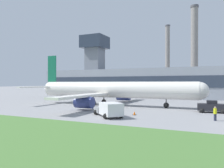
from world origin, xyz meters
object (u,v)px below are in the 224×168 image
Objects in this scene: baggage_truck at (109,110)px; ground_crew_person at (215,114)px; airplane at (111,90)px; pushback_tug at (212,107)px.

baggage_truck is 3.36× the size of ground_crew_person.
baggage_truck is 12.56m from ground_crew_person.
airplane is 20.88× the size of ground_crew_person.
airplane is 14.27m from baggage_truck.
pushback_tug is at bearing 39.81° from baggage_truck.
baggage_truck is at bearing -140.19° from pushback_tug.
ground_crew_person is at bearing -87.16° from pushback_tug.
pushback_tug reaches higher than ground_crew_person.
airplane is at bearing 150.20° from ground_crew_person.
airplane is at bearing 170.64° from pushback_tug.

